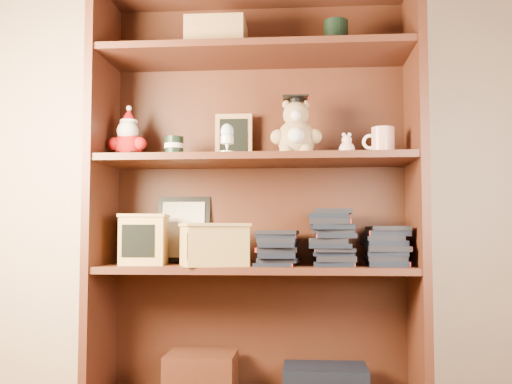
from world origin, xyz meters
TOP-DOWN VIEW (x-y plane):
  - bookcase at (-0.22, 1.36)m, footprint 1.20×0.35m
  - shelf_lower at (-0.22, 1.30)m, footprint 1.14×0.33m
  - shelf_upper at (-0.22, 1.30)m, footprint 1.14×0.33m
  - santa_plush at (-0.70, 1.30)m, footprint 0.15×0.11m
  - teachers_tin at (-0.53, 1.30)m, footprint 0.07×0.07m
  - chalkboard_plaque at (-0.31, 1.42)m, footprint 0.15×0.08m
  - egg_cup at (-0.31, 1.23)m, footprint 0.05×0.05m
  - grad_teddy_bear at (-0.07, 1.30)m, footprint 0.19×0.16m
  - pink_figurine at (0.12, 1.30)m, footprint 0.06×0.06m
  - teacher_mug at (0.25, 1.30)m, footprint 0.12×0.08m
  - certificate_frame at (-0.52, 1.44)m, footprint 0.21×0.05m
  - treats_box at (-0.64, 1.30)m, footprint 0.19×0.19m
  - pencils_box at (-0.36, 1.24)m, footprint 0.28×0.24m
  - book_stack_left at (-0.14, 1.30)m, footprint 0.14×0.20m
  - book_stack_mid at (0.06, 1.30)m, footprint 0.14×0.20m
  - book_stack_right at (0.25, 1.30)m, footprint 0.14×0.20m

SIDE VIEW (x-z plane):
  - shelf_lower at x=-0.22m, z-range 0.53..0.55m
  - book_stack_left at x=-0.14m, z-range 0.55..0.68m
  - book_stack_right at x=0.25m, z-range 0.55..0.68m
  - pencils_box at x=-0.36m, z-range 0.55..0.70m
  - treats_box at x=-0.64m, z-range 0.55..0.74m
  - book_stack_mid at x=0.06m, z-range 0.55..0.74m
  - certificate_frame at x=-0.52m, z-range 0.55..0.81m
  - bookcase at x=-0.22m, z-range -0.02..1.58m
  - shelf_upper at x=-0.22m, z-range 0.93..0.95m
  - pink_figurine at x=0.12m, z-range 0.94..1.03m
  - teachers_tin at x=-0.53m, z-range 0.95..1.03m
  - teacher_mug at x=0.25m, z-range 0.95..1.05m
  - egg_cup at x=-0.31m, z-range 0.95..1.07m
  - santa_plush at x=-0.70m, z-range 0.92..1.13m
  - grad_teddy_bear at x=-0.07m, z-range 0.92..1.15m
  - chalkboard_plaque at x=-0.31m, z-range 0.95..1.13m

